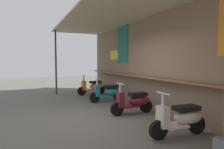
# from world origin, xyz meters

# --- Properties ---
(ground_plane) EXTENTS (31.96, 31.96, 0.00)m
(ground_plane) POSITION_xyz_m (0.00, 0.00, 0.00)
(ground_plane) COLOR #605B54
(market_stall_facade) EXTENTS (11.41, 2.79, 3.37)m
(market_stall_facade) POSITION_xyz_m (-0.00, 1.81, 1.89)
(market_stall_facade) COLOR #7F6651
(market_stall_facade) RESTS_ON ground_plane
(scooter_orange) EXTENTS (0.49, 1.40, 0.97)m
(scooter_orange) POSITION_xyz_m (-4.00, 1.08, 0.39)
(scooter_orange) COLOR orange
(scooter_orange) RESTS_ON ground_plane
(scooter_teal) EXTENTS (0.49, 1.40, 0.97)m
(scooter_teal) POSITION_xyz_m (-2.06, 1.08, 0.39)
(scooter_teal) COLOR #197075
(scooter_teal) RESTS_ON ground_plane
(scooter_maroon) EXTENTS (0.46, 1.40, 0.97)m
(scooter_maroon) POSITION_xyz_m (-0.05, 1.08, 0.39)
(scooter_maroon) COLOR maroon
(scooter_maroon) RESTS_ON ground_plane
(scooter_cream) EXTENTS (0.47, 1.40, 0.97)m
(scooter_cream) POSITION_xyz_m (1.95, 1.08, 0.39)
(scooter_cream) COLOR beige
(scooter_cream) RESTS_ON ground_plane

